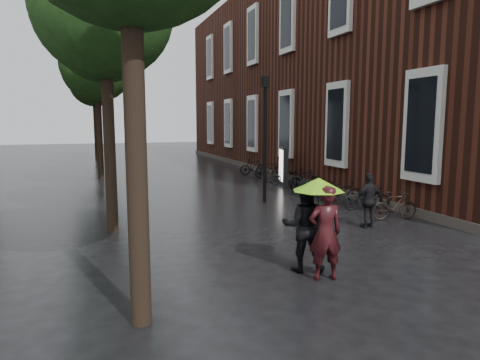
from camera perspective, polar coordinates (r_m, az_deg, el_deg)
name	(u,v)px	position (r m, az deg, el deg)	size (l,w,h in m)	color
ground	(394,312)	(7.84, 19.90, -16.18)	(120.00, 120.00, 0.00)	black
brick_building	(330,77)	(29.31, 11.94, 13.24)	(10.20, 33.20, 12.00)	#38160F
street_trees	(99,52)	(21.64, -18.30, 15.95)	(4.33, 34.03, 8.91)	black
person_burgundy	(325,233)	(8.66, 11.30, -6.94)	(0.69, 0.45, 1.89)	black
person_black	(304,226)	(9.09, 8.50, -6.07)	(0.93, 0.73, 1.92)	black
lime_umbrella	(319,184)	(8.71, 10.43, -0.58)	(1.06, 1.06, 1.56)	black
pedestrian_walking	(369,200)	(13.20, 16.84, -2.63)	(0.96, 0.40, 1.63)	black
parked_bicycles	(304,181)	(19.74, 8.55, -0.07)	(1.99, 13.00, 0.98)	black
ad_lightbox	(283,166)	(21.30, 5.82, 1.87)	(0.29, 1.25, 1.88)	black
lamp_post	(265,127)	(16.44, 3.37, 7.05)	(0.25, 0.25, 4.80)	black
cycle_sign	(108,145)	(24.24, -17.17, 4.44)	(0.15, 0.51, 2.81)	#262628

